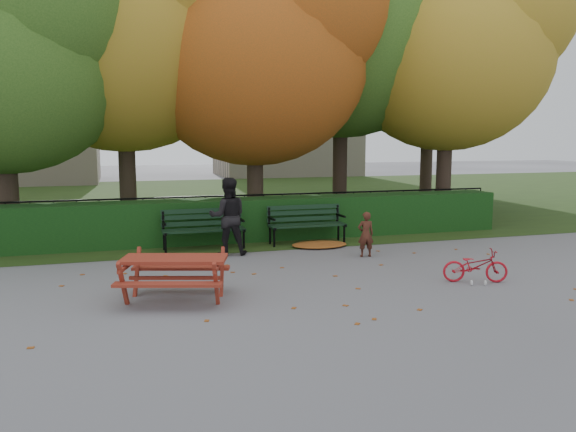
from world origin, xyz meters
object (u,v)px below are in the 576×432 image
object	(u,v)px
picnic_table	(175,267)
tree_b	(136,21)
child	(366,234)
tree_g	(441,56)
bench_right	(306,221)
tree_a	(12,44)
bench_left	(203,226)
adult	(228,216)
tree_e	(463,45)
tree_d	(357,17)
bicycle	(475,266)
tree_c	(269,45)

from	to	relation	value
picnic_table	tree_b	bearing A→B (deg)	107.84
child	tree_g	bearing A→B (deg)	-122.18
tree_b	bench_right	xyz separation A→B (m)	(3.54, -3.04, -4.88)
tree_a	bench_left	world-z (taller)	tree_a
bench_left	adult	xyz separation A→B (m)	(0.40, -0.80, 0.29)
tree_a	tree_e	distance (m)	11.73
tree_d	picnic_table	bearing A→B (deg)	-129.93
bicycle	bench_left	bearing A→B (deg)	62.75
bench_right	child	bearing A→B (deg)	-69.67
tree_c	picnic_table	world-z (taller)	tree_c
tree_g	picnic_table	size ratio (longest dim) A/B	4.66
tree_g	bench_right	world-z (taller)	tree_g
tree_c	tree_e	distance (m)	5.70
tree_d	tree_e	distance (m)	3.15
bench_left	bench_right	xyz separation A→B (m)	(2.40, 0.00, 0.00)
bench_right	bicycle	xyz separation A→B (m)	(1.57, -4.29, -0.24)
tree_a	tree_d	distance (m)	9.33
tree_d	bench_right	world-z (taller)	tree_d
tree_d	bicycle	xyz separation A→B (m)	(-1.21, -7.81, -5.70)
child	tree_b	bearing A→B (deg)	-41.50
child	bicycle	distance (m)	2.62
tree_c	picnic_table	size ratio (longest dim) A/B	4.36
tree_g	bicycle	bearing A→B (deg)	-118.72
tree_b	bench_right	bearing A→B (deg)	-40.67
tree_b	picnic_table	distance (m)	8.47
bicycle	tree_d	bearing A→B (deg)	11.14
tree_e	adult	distance (m)	9.03
tree_a	adult	xyz separation A→B (m)	(4.29, -2.68, -3.71)
tree_e	tree_d	bearing A→B (deg)	151.09
tree_c	tree_d	distance (m)	3.50
tree_e	child	xyz separation A→B (m)	(-4.75, -3.89, -4.61)
tree_d	tree_e	bearing A→B (deg)	-28.91
tree_e	bench_right	distance (m)	7.38
tree_e	bicycle	size ratio (longest dim) A/B	7.55
bench_left	child	size ratio (longest dim) A/B	1.92
tree_c	tree_d	size ratio (longest dim) A/B	0.84
tree_d	bicycle	size ratio (longest dim) A/B	8.86
tree_d	tree_g	distance (m)	5.16
picnic_table	child	bearing A→B (deg)	43.39
bench_left	picnic_table	xyz separation A→B (m)	(-1.01, -3.87, -0.01)
adult	tree_c	bearing A→B (deg)	-111.73
bench_left	picnic_table	distance (m)	4.00
picnic_table	bicycle	bearing A→B (deg)	12.04
tree_b	tree_g	distance (m)	11.19
tree_b	child	world-z (taller)	tree_b
tree_e	adult	world-z (taller)	tree_e
picnic_table	bench_left	bearing A→B (deg)	92.09
tree_a	bench_left	xyz separation A→B (m)	(3.89, -1.88, -4.00)
picnic_table	tree_a	bearing A→B (deg)	133.33
bench_right	picnic_table	bearing A→B (deg)	-131.41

